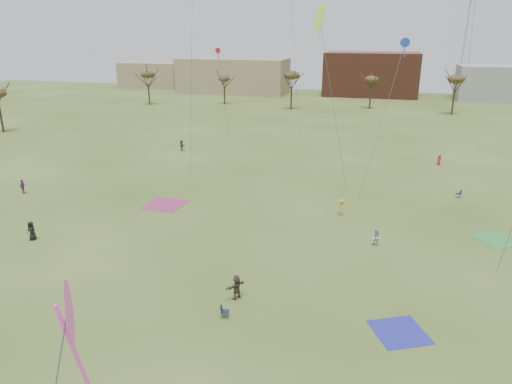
# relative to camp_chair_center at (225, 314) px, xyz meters

# --- Properties ---
(ground) EXTENTS (260.00, 260.00, 0.00)m
(ground) POSITION_rel_camp_chair_center_xyz_m (-0.41, -2.77, -0.26)
(ground) COLOR #39561B
(ground) RESTS_ON ground
(spectator_fore_c) EXTENTS (1.33, 1.66, 1.77)m
(spectator_fore_c) POSITION_rel_camp_chair_center_xyz_m (0.05, 2.38, 0.62)
(spectator_fore_c) COLOR #4D4037
(spectator_fore_c) RESTS_ON ground
(flyer_mid_a) EXTENTS (0.89, 0.62, 1.73)m
(flyer_mid_a) POSITION_rel_camp_chair_center_xyz_m (-20.36, 6.85, 0.61)
(flyer_mid_a) COLOR black
(flyer_mid_a) RESTS_ON ground
(flyer_mid_b) EXTENTS (0.84, 1.22, 1.73)m
(flyer_mid_b) POSITION_rel_camp_chair_center_xyz_m (5.54, 19.94, 0.60)
(flyer_mid_b) COLOR gold
(flyer_mid_b) RESTS_ON ground
(spectator_mid_d) EXTENTS (0.58, 1.02, 1.64)m
(spectator_mid_d) POSITION_rel_camp_chair_center_xyz_m (-30.20, 17.26, 0.56)
(spectator_mid_d) COLOR #8E3B8F
(spectator_mid_d) RESTS_ON ground
(spectator_mid_e) EXTENTS (0.92, 0.81, 1.59)m
(spectator_mid_e) POSITION_rel_camp_chair_center_xyz_m (9.15, 13.54, 0.53)
(spectator_mid_e) COLOR #BABABA
(spectator_mid_e) RESTS_ON ground
(flyer_far_a) EXTENTS (1.53, 1.35, 1.68)m
(flyer_far_a) POSITION_rel_camp_chair_center_xyz_m (-20.94, 40.80, 0.58)
(flyer_far_a) COLOR #236A33
(flyer_far_a) RESTS_ON ground
(flyer_far_b) EXTENTS (0.82, 0.71, 1.42)m
(flyer_far_b) POSITION_rel_camp_chair_center_xyz_m (16.88, 42.58, 0.45)
(flyer_far_b) COLOR #C1213A
(flyer_far_b) RESTS_ON ground
(blanket_blue) EXTENTS (4.09, 4.09, 0.03)m
(blanket_blue) POSITION_rel_camp_chair_center_xyz_m (10.91, 1.31, -0.26)
(blanket_blue) COLOR #292CB2
(blanket_blue) RESTS_ON ground
(blanket_plum) EXTENTS (4.22, 4.22, 0.03)m
(blanket_plum) POSITION_rel_camp_chair_center_xyz_m (-12.90, 18.08, -0.26)
(blanket_plum) COLOR #A3326D
(blanket_plum) RESTS_ON ground
(blanket_olive) EXTENTS (4.59, 4.59, 0.03)m
(blanket_olive) POSITION_rel_camp_chair_center_xyz_m (19.60, 17.66, -0.26)
(blanket_olive) COLOR green
(blanket_olive) RESTS_ON ground
(camp_chair_center) EXTENTS (0.64, 0.60, 0.87)m
(camp_chair_center) POSITION_rel_camp_chair_center_xyz_m (0.00, 0.00, 0.00)
(camp_chair_center) COLOR #151F3B
(camp_chair_center) RESTS_ON ground
(camp_chair_right) EXTENTS (0.59, 0.55, 0.87)m
(camp_chair_right) POSITION_rel_camp_chair_center_xyz_m (17.70, 28.80, 0.00)
(camp_chair_right) COLOR #141737
(camp_chair_right) RESTS_ON ground
(tree_line) EXTENTS (117.44, 49.32, 8.91)m
(tree_line) POSITION_rel_camp_chair_center_xyz_m (-3.26, 76.35, 6.83)
(tree_line) COLOR #3A2B1E
(tree_line) RESTS_ON ground
(building_tan) EXTENTS (32.00, 14.00, 10.00)m
(building_tan) POSITION_rel_camp_chair_center_xyz_m (-35.41, 112.23, 4.74)
(building_tan) COLOR #937F60
(building_tan) RESTS_ON ground
(building_brick) EXTENTS (26.00, 16.00, 12.00)m
(building_brick) POSITION_rel_camp_chair_center_xyz_m (4.59, 117.23, 5.74)
(building_brick) COLOR brown
(building_brick) RESTS_ON ground
(building_grey) EXTENTS (24.00, 12.00, 9.00)m
(building_grey) POSITION_rel_camp_chair_center_xyz_m (39.59, 115.23, 4.24)
(building_grey) COLOR gray
(building_grey) RESTS_ON ground
(building_tan_west) EXTENTS (20.00, 12.00, 8.00)m
(building_tan_west) POSITION_rel_camp_chair_center_xyz_m (-65.41, 119.23, 3.74)
(building_tan_west) COLOR #937F60
(building_tan_west) RESTS_ON ground
(radio_tower) EXTENTS (1.51, 1.72, 41.00)m
(radio_tower) POSITION_rel_camp_chair_center_xyz_m (29.59, 122.23, 18.95)
(radio_tower) COLOR #9EA3A8
(radio_tower) RESTS_ON ground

